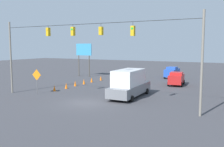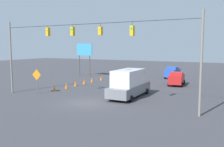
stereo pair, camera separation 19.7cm
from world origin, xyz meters
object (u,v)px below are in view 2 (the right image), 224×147
(traffic_cone_fourth, at_px, (84,82))
(roadside_billboard, at_px, (84,53))
(traffic_cone_second, at_px, (66,86))
(traffic_cone_fifth, at_px, (92,80))
(overhead_signal_span, at_px, (86,49))
(sedan_red_oncoming_far, at_px, (177,79))
(work_zone_sign, at_px, (37,77))
(traffic_cone_third, at_px, (75,83))
(traffic_cone_farthest, at_px, (101,78))
(traffic_cone_nearest, at_px, (54,88))
(box_truck_grey_crossing_near, at_px, (129,84))
(sedan_blue_oncoming_deep, at_px, (172,72))

(traffic_cone_fourth, xyz_separation_m, roadside_billboard, (5.38, -7.94, 3.95))
(traffic_cone_second, bearing_deg, traffic_cone_fifth, -88.37)
(traffic_cone_fourth, bearing_deg, traffic_cone_fifth, -88.56)
(overhead_signal_span, relative_size, traffic_cone_fourth, 28.74)
(traffic_cone_fourth, bearing_deg, sedan_red_oncoming_far, -156.63)
(roadside_billboard, bearing_deg, overhead_signal_span, 125.06)
(overhead_signal_span, bearing_deg, work_zone_sign, -6.58)
(traffic_cone_second, height_order, traffic_cone_third, same)
(work_zone_sign, bearing_deg, sedan_red_oncoming_far, -132.27)
(overhead_signal_span, distance_m, traffic_cone_fourth, 12.76)
(traffic_cone_farthest, bearing_deg, traffic_cone_nearest, 89.51)
(traffic_cone_nearest, bearing_deg, traffic_cone_fourth, -89.83)
(traffic_cone_nearest, bearing_deg, traffic_cone_second, -92.88)
(traffic_cone_second, relative_size, traffic_cone_third, 1.00)
(box_truck_grey_crossing_near, bearing_deg, roadside_billboard, -41.65)
(box_truck_grey_crossing_near, relative_size, sedan_blue_oncoming_deep, 1.76)
(sedan_red_oncoming_far, relative_size, traffic_cone_second, 5.51)
(traffic_cone_fourth, distance_m, roadside_billboard, 10.37)
(traffic_cone_farthest, relative_size, work_zone_sign, 0.26)
(sedan_blue_oncoming_deep, relative_size, traffic_cone_nearest, 5.50)
(box_truck_grey_crossing_near, height_order, traffic_cone_farthest, box_truck_grey_crossing_near)
(traffic_cone_nearest, xyz_separation_m, work_zone_sign, (0.58, 2.29, 1.62))
(traffic_cone_farthest, bearing_deg, sedan_red_oncoming_far, -177.16)
(sedan_red_oncoming_far, bearing_deg, work_zone_sign, 47.73)
(traffic_cone_farthest, bearing_deg, sedan_blue_oncoming_deep, -138.55)
(sedan_blue_oncoming_deep, xyz_separation_m, traffic_cone_fifth, (9.55, 10.76, -0.64))
(traffic_cone_nearest, xyz_separation_m, traffic_cone_fifth, (0.07, -8.57, 0.00))
(sedan_red_oncoming_far, distance_m, work_zone_sign, 18.85)
(traffic_cone_nearest, relative_size, traffic_cone_farthest, 1.00)
(sedan_red_oncoming_far, relative_size, traffic_cone_nearest, 5.51)
(traffic_cone_third, relative_size, traffic_cone_farthest, 1.00)
(sedan_red_oncoming_far, distance_m, traffic_cone_nearest, 16.78)
(traffic_cone_farthest, relative_size, roadside_billboard, 0.12)
(sedan_blue_oncoming_deep, height_order, traffic_cone_nearest, sedan_blue_oncoming_deep)
(sedan_red_oncoming_far, bearing_deg, traffic_cone_second, 38.35)
(traffic_cone_third, distance_m, work_zone_sign, 6.86)
(traffic_cone_nearest, relative_size, roadside_billboard, 0.12)
(roadside_billboard, bearing_deg, traffic_cone_third, 118.07)
(traffic_cone_third, relative_size, roadside_billboard, 0.12)
(overhead_signal_span, xyz_separation_m, traffic_cone_fourth, (6.91, -9.56, -4.86))
(traffic_cone_third, height_order, roadside_billboard, roadside_billboard)
(overhead_signal_span, relative_size, traffic_cone_second, 28.74)
(traffic_cone_nearest, xyz_separation_m, traffic_cone_third, (0.07, -4.35, 0.00))
(sedan_red_oncoming_far, distance_m, roadside_billboard, 18.00)
(traffic_cone_second, distance_m, traffic_cone_third, 2.19)
(traffic_cone_farthest, height_order, roadside_billboard, roadside_billboard)
(traffic_cone_second, relative_size, work_zone_sign, 0.26)
(sedan_blue_oncoming_deep, height_order, traffic_cone_fourth, sedan_blue_oncoming_deep)
(traffic_cone_third, bearing_deg, sedan_blue_oncoming_deep, -122.51)
(traffic_cone_fourth, relative_size, traffic_cone_farthest, 1.00)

